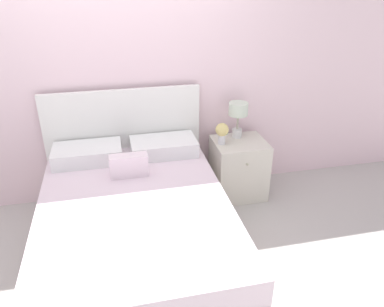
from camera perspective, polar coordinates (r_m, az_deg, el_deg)
ground_plane at (r=4.06m, az=-9.51°, el=-5.93°), size 12.00×12.00×0.00m
wall_back at (r=3.62m, az=-11.15°, el=12.35°), size 8.00×0.06×2.60m
bed at (r=3.12m, az=-8.66°, el=-10.30°), size 1.49×2.03×1.14m
nightstand at (r=3.88m, az=7.08°, el=-2.22°), size 0.52×0.48×0.60m
table_lamp at (r=3.76m, az=7.05°, el=6.17°), size 0.19×0.19×0.36m
flower_vase at (r=3.63m, az=4.63°, el=3.37°), size 0.13×0.13×0.21m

